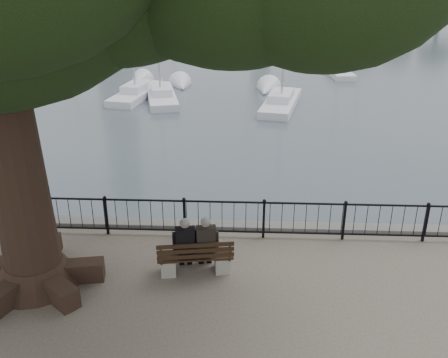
# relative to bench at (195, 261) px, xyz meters

# --- Properties ---
(harbor) EXTENTS (260.00, 260.00, 1.20)m
(harbor) POSITION_rel_bench_xyz_m (0.56, 2.16, -0.81)
(harbor) COLOR #575654
(harbor) RESTS_ON ground
(railing) EXTENTS (22.06, 0.06, 1.00)m
(railing) POSITION_rel_bench_xyz_m (0.56, 1.66, 0.25)
(railing) COLOR black
(railing) RESTS_ON ground
(bench) EXTENTS (1.74, 0.75, 0.89)m
(bench) POSITION_rel_bench_xyz_m (0.00, 0.00, 0.00)
(bench) COLOR gray
(bench) RESTS_ON ground
(person_left) EXTENTS (0.46, 0.74, 1.41)m
(person_left) POSITION_rel_bench_xyz_m (-0.22, 0.06, 0.34)
(person_left) COLOR black
(person_left) RESTS_ON ground
(person_right) EXTENTS (0.46, 0.74, 1.41)m
(person_right) POSITION_rel_bench_xyz_m (0.22, 0.13, 0.34)
(person_right) COLOR black
(person_right) RESTS_ON ground
(lion_monument) EXTENTS (5.75, 5.75, 8.54)m
(lion_monument) POSITION_rel_bench_xyz_m (2.56, 49.09, 0.82)
(lion_monument) COLOR #575654
(lion_monument) RESTS_ON ground
(sailboat_a) EXTENTS (2.55, 5.84, 11.29)m
(sailboat_a) POSITION_rel_bench_xyz_m (-5.54, 19.77, -0.98)
(sailboat_a) COLOR white
(sailboat_a) RESTS_ON ground
(sailboat_b) EXTENTS (2.80, 5.80, 10.91)m
(sailboat_b) POSITION_rel_bench_xyz_m (-3.94, 19.12, -0.99)
(sailboat_b) COLOR white
(sailboat_b) RESTS_ON ground
(sailboat_c) EXTENTS (2.77, 6.01, 12.33)m
(sailboat_c) POSITION_rel_bench_xyz_m (2.99, 17.99, -0.96)
(sailboat_c) COLOR white
(sailboat_c) RESTS_ON ground
(sailboat_d) EXTENTS (1.83, 5.13, 9.36)m
(sailboat_d) POSITION_rel_bench_xyz_m (7.60, 27.02, -1.02)
(sailboat_d) COLOR white
(sailboat_d) RESTS_ON ground
(sailboat_e) EXTENTS (3.30, 5.01, 11.53)m
(sailboat_e) POSITION_rel_bench_xyz_m (-11.87, 27.33, -0.96)
(sailboat_e) COLOR white
(sailboat_e) RESTS_ON ground
(sailboat_f) EXTENTS (3.31, 6.44, 11.66)m
(sailboat_f) POSITION_rel_bench_xyz_m (1.31, 33.48, -0.99)
(sailboat_f) COLOR white
(sailboat_f) RESTS_ON ground
(sailboat_g) EXTENTS (2.66, 5.44, 9.68)m
(sailboat_g) POSITION_rel_bench_xyz_m (11.40, 37.22, -1.01)
(sailboat_g) COLOR white
(sailboat_g) RESTS_ON ground
(sailboat_h) EXTENTS (3.40, 5.33, 10.99)m
(sailboat_h) POSITION_rel_bench_xyz_m (-6.23, 40.58, -0.98)
(sailboat_h) COLOR white
(sailboat_h) RESTS_ON ground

